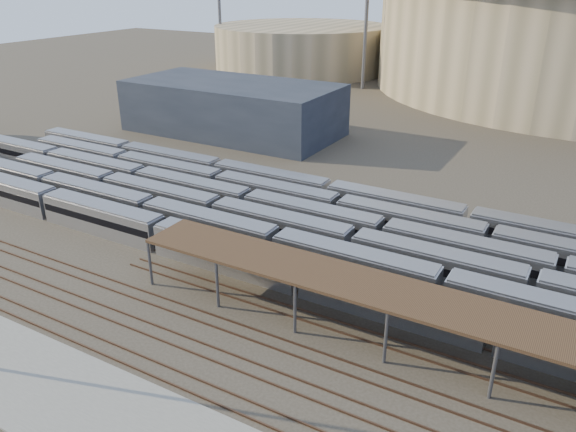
# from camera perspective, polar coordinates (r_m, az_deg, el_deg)

# --- Properties ---
(ground) EXTENTS (420.00, 420.00, 0.00)m
(ground) POSITION_cam_1_polar(r_m,az_deg,el_deg) (55.53, -8.36, -9.56)
(ground) COLOR #383026
(ground) RESTS_ON ground
(apron) EXTENTS (50.00, 9.00, 0.20)m
(apron) POSITION_cam_1_polar(r_m,az_deg,el_deg) (50.49, -23.94, -15.36)
(apron) COLOR gray
(apron) RESTS_ON ground
(subway_trains) EXTENTS (128.82, 23.90, 3.60)m
(subway_trains) POSITION_cam_1_polar(r_m,az_deg,el_deg) (67.63, 1.97, -1.15)
(subway_trains) COLOR silver
(subway_trains) RESTS_ON ground
(inspection_shed) EXTENTS (60.30, 6.00, 5.30)m
(inspection_shed) POSITION_cam_1_polar(r_m,az_deg,el_deg) (47.83, 16.13, -9.23)
(inspection_shed) COLOR #515156
(inspection_shed) RESTS_ON ground
(empty_tracks) EXTENTS (170.00, 9.62, 0.18)m
(empty_tracks) POSITION_cam_1_polar(r_m,az_deg,el_deg) (52.39, -11.76, -12.00)
(empty_tracks) COLOR #4C3323
(empty_tracks) RESTS_ON ground
(secondary_arena) EXTENTS (56.00, 56.00, 14.00)m
(secondary_arena) POSITION_cam_1_polar(r_m,az_deg,el_deg) (189.98, 1.43, 16.73)
(secondary_arena) COLOR tan
(secondary_arena) RESTS_ON ground
(service_building) EXTENTS (42.00, 20.00, 10.00)m
(service_building) POSITION_cam_1_polar(r_m,az_deg,el_deg) (114.36, -5.63, 10.89)
(service_building) COLOR #1E232D
(service_building) RESTS_ON ground
(floodlight_0) EXTENTS (4.00, 1.00, 38.40)m
(floodlight_0) POSITION_cam_1_polar(r_m,az_deg,el_deg) (157.89, 8.00, 20.07)
(floodlight_0) COLOR #515156
(floodlight_0) RESTS_ON ground
(floodlight_1) EXTENTS (4.00, 1.00, 38.40)m
(floodlight_1) POSITION_cam_1_polar(r_m,az_deg,el_deg) (193.74, -7.02, 20.77)
(floodlight_1) COLOR #515156
(floodlight_1) RESTS_ON ground
(floodlight_3) EXTENTS (4.00, 1.00, 38.40)m
(floodlight_3) POSITION_cam_1_polar(r_m,az_deg,el_deg) (200.06, 19.50, 19.77)
(floodlight_3) COLOR #515156
(floodlight_3) RESTS_ON ground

